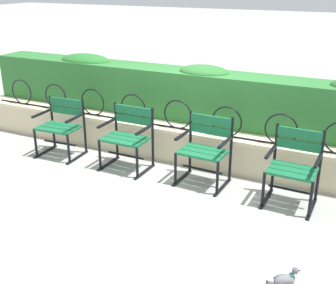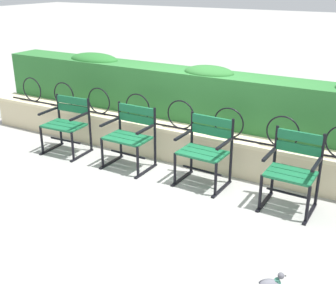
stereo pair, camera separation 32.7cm
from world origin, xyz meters
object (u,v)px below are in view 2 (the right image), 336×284
(park_chair_centre_right, at_px, (205,149))
(park_chair_rightmost, at_px, (293,169))
(park_chair_leftmost, at_px, (67,123))
(park_chair_centre_left, at_px, (130,135))

(park_chair_centre_right, height_order, park_chair_rightmost, park_chair_rightmost)
(park_chair_leftmost, height_order, park_chair_centre_right, park_chair_centre_right)
(park_chair_centre_right, bearing_deg, park_chair_leftmost, -178.63)
(park_chair_leftmost, bearing_deg, park_chair_centre_right, 1.37)
(park_chair_centre_right, relative_size, park_chair_rightmost, 0.98)
(park_chair_leftmost, relative_size, park_chair_centre_left, 0.97)
(park_chair_centre_left, bearing_deg, park_chair_centre_right, 1.55)
(park_chair_leftmost, bearing_deg, park_chair_centre_left, 1.18)
(park_chair_leftmost, distance_m, park_chair_centre_right, 2.25)
(park_chair_centre_left, distance_m, park_chair_rightmost, 2.24)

